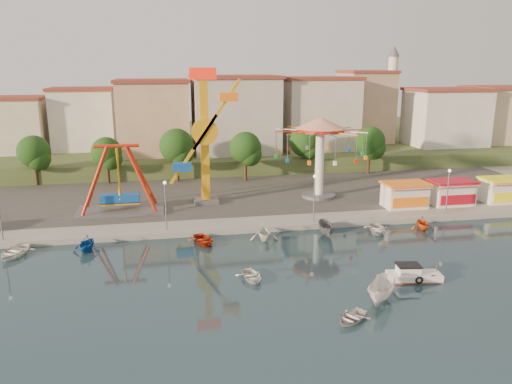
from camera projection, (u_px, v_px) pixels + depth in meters
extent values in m
plane|color=#122733|center=(267.00, 280.00, 41.45)|extent=(200.00, 200.00, 0.00)
cube|color=#9E998E|center=(203.00, 153.00, 100.41)|extent=(200.00, 100.00, 0.60)
cube|color=#4C4944|center=(223.00, 188.00, 69.87)|extent=(90.00, 28.00, 0.01)
cube|color=#384C26|center=(201.00, 143.00, 104.88)|extent=(200.00, 60.00, 3.00)
cube|color=#59595E|center=(121.00, 210.00, 58.88)|extent=(10.00, 5.00, 0.30)
cube|color=#134EA8|center=(120.00, 198.00, 58.52)|extent=(4.50, 1.40, 1.00)
cylinder|color=#B7240E|center=(117.00, 146.00, 56.99)|extent=(5.00, 0.40, 0.40)
cube|color=#59595E|center=(206.00, 201.00, 62.65)|extent=(3.00, 3.00, 0.50)
cube|color=orange|center=(205.00, 143.00, 60.86)|extent=(1.00, 1.00, 15.00)
cube|color=red|center=(203.00, 74.00, 58.82)|extent=(3.20, 0.50, 1.40)
cylinder|color=orange|center=(205.00, 132.00, 59.73)|extent=(3.20, 0.50, 3.20)
cube|color=orange|center=(217.00, 115.00, 59.30)|extent=(6.00, 0.35, 8.40)
cube|color=orange|center=(228.00, 97.00, 59.05)|extent=(2.20, 1.20, 1.00)
cylinder|color=#59595E|center=(318.00, 196.00, 65.29)|extent=(4.40, 4.40, 0.40)
cylinder|color=white|center=(319.00, 163.00, 64.24)|extent=(1.10, 1.10, 9.00)
cylinder|color=#B7240E|center=(321.00, 130.00, 63.18)|extent=(6.00, 6.00, 0.50)
cone|color=red|center=(321.00, 123.00, 62.96)|extent=(6.40, 6.40, 1.40)
cube|color=white|center=(405.00, 196.00, 60.39)|extent=(5.00, 3.00, 2.80)
cube|color=orange|center=(406.00, 183.00, 60.01)|extent=(5.40, 3.40, 0.25)
cube|color=red|center=(412.00, 190.00, 58.47)|extent=(5.00, 0.77, 0.43)
cube|color=white|center=(451.00, 193.00, 61.51)|extent=(5.00, 3.00, 2.80)
cube|color=#AC0D1D|center=(452.00, 181.00, 61.13)|extent=(5.40, 3.40, 0.25)
cube|color=red|center=(460.00, 187.00, 59.60)|extent=(5.00, 0.77, 0.43)
cube|color=white|center=(502.00, 191.00, 62.79)|extent=(5.00, 3.00, 2.80)
cube|color=#FFFD15|center=(504.00, 179.00, 62.41)|extent=(5.40, 3.40, 0.25)
cylinder|color=#59595E|center=(0.00, 215.00, 48.72)|extent=(0.14, 0.14, 5.00)
cylinder|color=#59595E|center=(166.00, 207.00, 51.62)|extent=(0.14, 0.14, 5.00)
cylinder|color=#59595E|center=(314.00, 200.00, 54.51)|extent=(0.14, 0.14, 5.00)
cylinder|color=#59595E|center=(447.00, 193.00, 57.41)|extent=(0.14, 0.14, 5.00)
cylinder|color=#382314|center=(36.00, 173.00, 71.36)|extent=(0.44, 0.44, 3.60)
sphere|color=black|center=(34.00, 152.00, 70.60)|extent=(4.60, 4.60, 4.60)
cylinder|color=#382314|center=(108.00, 172.00, 72.49)|extent=(0.44, 0.44, 3.40)
sphere|color=black|center=(107.00, 152.00, 71.77)|extent=(4.35, 4.35, 4.35)
cylinder|color=#382314|center=(177.00, 168.00, 73.83)|extent=(0.44, 0.44, 3.92)
sphere|color=black|center=(177.00, 146.00, 73.00)|extent=(5.02, 5.02, 5.02)
cylinder|color=#382314|center=(246.00, 168.00, 74.30)|extent=(0.44, 0.44, 3.66)
sphere|color=black|center=(245.00, 148.00, 73.52)|extent=(4.68, 4.68, 4.68)
cylinder|color=#382314|center=(305.00, 162.00, 78.94)|extent=(0.44, 0.44, 3.80)
sphere|color=black|center=(305.00, 141.00, 78.13)|extent=(4.86, 4.86, 4.86)
cylinder|color=#382314|center=(369.00, 162.00, 79.02)|extent=(0.44, 0.44, 3.77)
sphere|color=black|center=(370.00, 142.00, 78.22)|extent=(4.83, 4.83, 4.83)
cube|color=silver|center=(82.00, 126.00, 84.71)|extent=(12.33, 9.01, 8.63)
cube|color=tan|center=(160.00, 117.00, 87.32)|extent=(11.95, 9.28, 11.23)
cube|color=beige|center=(241.00, 123.00, 87.06)|extent=(12.59, 10.50, 9.20)
cube|color=beige|center=(309.00, 119.00, 92.73)|extent=(10.75, 9.23, 9.24)
cube|color=tan|center=(381.00, 114.00, 93.12)|extent=(12.77, 10.96, 11.21)
cube|color=silver|center=(443.00, 110.00, 93.63)|extent=(8.23, 8.98, 12.36)
cube|color=beige|center=(483.00, 116.00, 100.92)|extent=(11.59, 10.93, 8.76)
cylinder|color=silver|center=(391.00, 99.00, 96.68)|extent=(1.80, 1.80, 16.00)
cylinder|color=#59595E|center=(393.00, 73.00, 95.45)|extent=(2.80, 2.80, 0.30)
cone|color=#59595E|center=(394.00, 51.00, 94.46)|extent=(2.20, 2.20, 2.00)
cube|color=white|center=(414.00, 277.00, 41.35)|extent=(4.56, 2.26, 0.79)
cube|color=#B7240E|center=(414.00, 280.00, 41.40)|extent=(4.56, 2.26, 0.14)
cube|color=white|center=(408.00, 270.00, 41.18)|extent=(1.91, 1.54, 0.79)
cube|color=black|center=(409.00, 265.00, 41.07)|extent=(2.11, 1.74, 0.10)
torus|color=black|center=(419.00, 280.00, 40.49)|extent=(0.68, 0.27, 0.66)
torus|color=black|center=(433.00, 279.00, 40.75)|extent=(0.68, 0.27, 0.66)
imported|color=white|center=(252.00, 276.00, 41.48)|extent=(2.73, 3.43, 0.64)
imported|color=silver|center=(351.00, 317.00, 34.73)|extent=(3.62, 3.47, 0.61)
imported|color=white|center=(382.00, 291.00, 37.56)|extent=(3.99, 4.42, 1.68)
imported|color=white|center=(14.00, 252.00, 46.66)|extent=(3.81, 4.58, 0.82)
imported|color=#12509D|center=(86.00, 243.00, 47.75)|extent=(3.25, 3.56, 1.59)
imported|color=#AB280D|center=(203.00, 240.00, 49.88)|extent=(3.41, 4.14, 0.74)
imported|color=white|center=(264.00, 232.00, 50.89)|extent=(3.11, 3.51, 1.71)
imported|color=#595A5E|center=(327.00, 229.00, 52.13)|extent=(1.83, 3.91, 1.46)
imported|color=silver|center=(377.00, 229.00, 53.24)|extent=(3.47, 4.14, 0.74)
imported|color=#D34C12|center=(422.00, 223.00, 54.10)|extent=(2.94, 3.25, 1.49)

